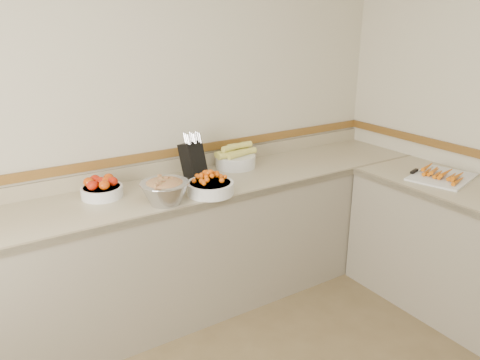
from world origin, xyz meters
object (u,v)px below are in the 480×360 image
knife_block (193,159)px  tomato_bowl (102,188)px  rhubarb_bowl (165,190)px  cutting_board (442,175)px  corn_bowl (235,158)px  cherry_tomato_bowl (210,186)px

knife_block → tomato_bowl: bearing=-179.0°
rhubarb_bowl → tomato_bowl: bearing=131.9°
knife_block → cutting_board: bearing=-32.6°
knife_block → rhubarb_bowl: (-0.36, -0.33, -0.05)m
cutting_board → knife_block: bearing=147.4°
knife_block → corn_bowl: bearing=9.3°
corn_bowl → cutting_board: corn_bowl is taller
tomato_bowl → cutting_board: bearing=-23.6°
rhubarb_bowl → cutting_board: bearing=-18.3°
cherry_tomato_bowl → rhubarb_bowl: (-0.31, 0.00, 0.03)m
tomato_bowl → rhubarb_bowl: (0.29, -0.32, 0.03)m
tomato_bowl → cutting_board: size_ratio=0.49×
cherry_tomato_bowl → corn_bowl: size_ratio=0.91×
corn_bowl → cutting_board: bearing=-42.8°
knife_block → cutting_board: 1.74m
cutting_board → corn_bowl: bearing=137.2°
corn_bowl → rhubarb_bowl: bearing=-152.1°
tomato_bowl → cherry_tomato_bowl: 0.67m
cherry_tomato_bowl → corn_bowl: corn_bowl is taller
corn_bowl → tomato_bowl: bearing=-175.9°
rhubarb_bowl → knife_block: bearing=42.5°
tomato_bowl → rhubarb_bowl: bearing=-48.1°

